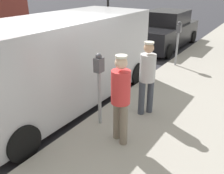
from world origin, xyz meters
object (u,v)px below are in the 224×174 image
Objects in this scene: parked_van at (62,60)px; parking_meter_near at (99,78)px; parked_sedan_ahead at (165,31)px; parking_meter_far at (178,36)px; pedestrian_in_red at (121,95)px; pedestrian_in_gray at (147,74)px.

parking_meter_near is at bearing -19.49° from parked_van.
parking_meter_near is 0.34× the size of parked_sedan_ahead.
parked_van is (-1.50, -4.06, -0.03)m from parking_meter_far.
parking_meter_far is 3.18m from parked_sedan_ahead.
parked_sedan_ahead is (-2.23, 7.63, -0.35)m from pedestrian_in_red.
pedestrian_in_gray is 0.37× the size of parked_sedan_ahead.
parking_meter_far reaches higher than parked_sedan_ahead.
parking_meter_far is at bearing 69.71° from parked_van.
parking_meter_near is 0.93× the size of pedestrian_in_gray.
parked_van reaches higher than pedestrian_in_red.
pedestrian_in_gray is 0.31× the size of parked_van.
parking_meter_near is at bearing -123.52° from pedestrian_in_gray.
parking_meter_far is 0.29× the size of parked_van.
parking_meter_near is 0.29× the size of parked_van.
pedestrian_in_gray is at bearing 10.32° from parked_van.
parking_meter_near is 0.91× the size of pedestrian_in_red.
parked_van is at bearing -169.68° from pedestrian_in_gray.
parking_meter_far is 0.91× the size of pedestrian_in_red.
parking_meter_near is at bearing -90.00° from parking_meter_far.
parked_van reaches higher than pedestrian_in_gray.
parking_meter_near is at bearing -78.07° from parked_sedan_ahead.
pedestrian_in_gray reaches higher than parked_sedan_ahead.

